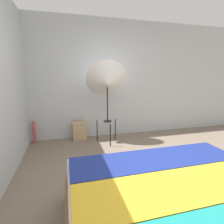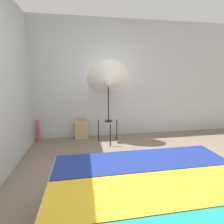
% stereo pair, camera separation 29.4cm
% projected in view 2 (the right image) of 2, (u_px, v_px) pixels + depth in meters
% --- Properties ---
extents(ground_plane, '(14.00, 14.00, 0.00)m').
position_uv_depth(ground_plane, '(147.00, 209.00, 1.83)').
color(ground_plane, '#756656').
extents(wall_back, '(8.00, 0.05, 2.60)m').
position_uv_depth(wall_back, '(110.00, 80.00, 3.95)').
color(wall_back, '#B7BCC1').
rests_on(wall_back, ground_plane).
extents(photo_umbrella, '(0.84, 0.64, 1.68)m').
position_uv_depth(photo_umbrella, '(108.00, 82.00, 3.47)').
color(photo_umbrella, black).
rests_on(photo_umbrella, ground_plane).
extents(tote_bag, '(0.29, 0.16, 0.55)m').
position_uv_depth(tote_bag, '(82.00, 130.00, 3.90)').
color(tote_bag, tan).
rests_on(tote_bag, ground_plane).
extents(paper_roll, '(0.07, 0.07, 0.47)m').
position_uv_depth(paper_roll, '(38.00, 130.00, 3.74)').
color(paper_roll, '#BC4C56').
rests_on(paper_roll, ground_plane).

